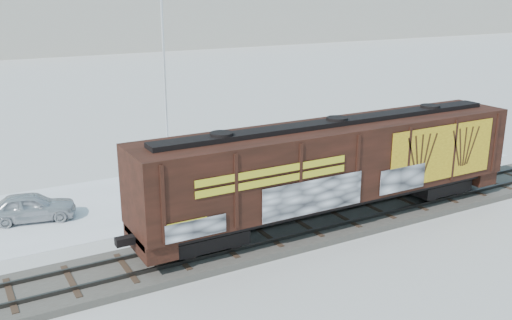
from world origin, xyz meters
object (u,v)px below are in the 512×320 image
hopper_railcar (335,164)px  car_silver (31,207)px  car_dark (245,176)px  car_white (198,178)px  flagpole (167,87)px

hopper_railcar → car_silver: 13.91m
hopper_railcar → car_dark: size_ratio=3.40×
hopper_railcar → car_white: bearing=115.7°
hopper_railcar → car_silver: (-11.68, 7.22, -2.21)m
car_silver → car_white: (8.26, -0.10, 0.04)m
car_white → car_dark: (2.19, -1.08, 0.07)m
flagpole → car_white: flagpole is taller
car_white → hopper_railcar: bearing=-169.9°
flagpole → car_white: size_ratio=2.92×
hopper_railcar → car_white: 8.19m
flagpole → car_white: 6.74m
car_silver → car_dark: 10.52m
car_silver → car_white: bearing=-78.0°
hopper_railcar → car_silver: bearing=148.3°
hopper_railcar → car_white: hopper_railcar is taller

